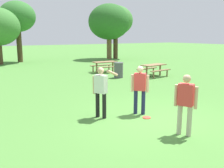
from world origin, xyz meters
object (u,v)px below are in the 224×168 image
Objects in this scene: person_bystander at (140,87)px; tree_slender_mid at (109,22)px; frisbee at (147,118)px; picnic_table_far at (105,64)px; tree_back_left at (116,21)px; tree_far_right at (17,17)px; picnic_table_near at (154,68)px; trash_can_beside_table at (119,70)px; person_catcher at (101,89)px; person_thrower at (186,101)px.

tree_slender_mid reaches higher than person_bystander.
picnic_table_far is (3.85, 9.41, 0.55)m from frisbee.
frisbee is at bearing -119.49° from tree_back_left.
picnic_table_near is at bearing -67.72° from tree_far_right.
picnic_table_near reaches higher than frisbee.
tree_far_right reaches higher than trash_can_beside_table.
tree_back_left is (10.15, 17.94, 4.16)m from frisbee.
person_catcher reaches higher than picnic_table_near.
picnic_table_near is at bearing 53.93° from person_thrower.
tree_slender_mid is (9.29, 17.90, 4.00)m from frisbee.
person_thrower is 0.95× the size of picnic_table_far.
person_thrower reaches higher than picnic_table_far.
trash_can_beside_table is (4.65, 6.13, -0.48)m from person_catcher.
person_thrower is 1.00× the size of person_bystander.
person_thrower is at bearing -109.45° from picnic_table_far.
person_bystander is 7.33m from trash_can_beside_table.
frisbee is at bearing -116.23° from trash_can_beside_table.
person_thrower reaches higher than trash_can_beside_table.
person_catcher is at bearing -141.89° from picnic_table_near.
tree_back_left is (6.73, 10.99, 3.69)m from trash_can_beside_table.
frisbee is 0.14× the size of picnic_table_near.
trash_can_beside_table is at bearing 62.55° from person_bystander.
person_bystander is 8.04m from picnic_table_near.
person_thrower is 6.22× the size of frisbee.
picnic_table_far is 11.20m from tree_back_left.
person_thrower is 1.71× the size of trash_can_beside_table.
frisbee is 20.20m from tree_far_right.
tree_far_right reaches higher than picnic_table_near.
frisbee is (1.22, -0.82, -0.95)m from person_catcher.
trash_can_beside_table is (-2.23, 0.73, -0.08)m from picnic_table_near.
frisbee is 20.56m from tree_slender_mid.
person_bystander is 0.28× the size of tree_far_right.
person_catcher is 1.00× the size of person_bystander.
person_thrower is 1.00× the size of person_catcher.
picnic_table_near is (5.66, 6.22, 0.55)m from frisbee.
trash_can_beside_table reaches higher than picnic_table_far.
frisbee is (-0.05, -0.46, -0.93)m from person_bystander.
tree_far_right is (0.07, 19.28, 3.38)m from person_bystander.
tree_far_right is at bearing 168.67° from tree_slender_mid.
person_thrower is at bearing -63.83° from person_catcher.
picnic_table_near is 0.32× the size of tree_slender_mid.
person_catcher is 20.29m from tree_slender_mid.
person_catcher reaches higher than frisbee.
tree_back_left reaches higher than person_thrower.
person_thrower and person_catcher have the same top height.
frisbee is 0.15× the size of picnic_table_far.
frisbee is 10.18m from picnic_table_far.
person_thrower is 0.27× the size of tree_slender_mid.
person_bystander is at bearing -117.45° from trash_can_beside_table.
tree_far_right is (-5.54, 13.52, 3.76)m from picnic_table_near.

